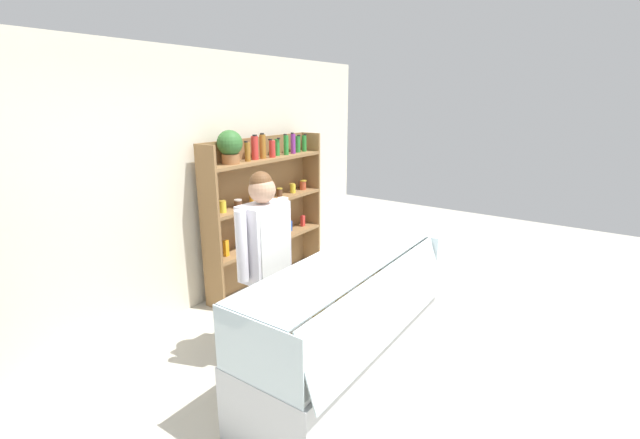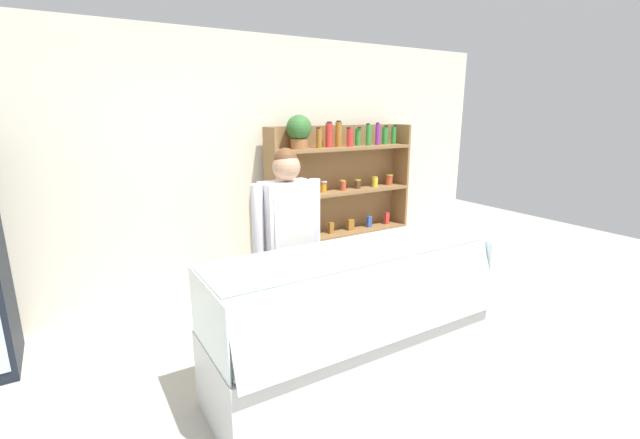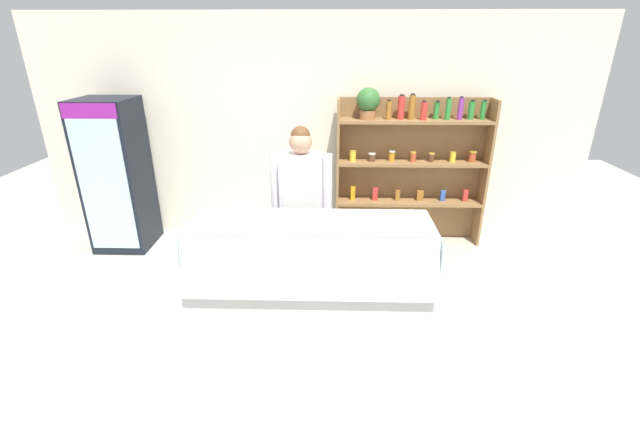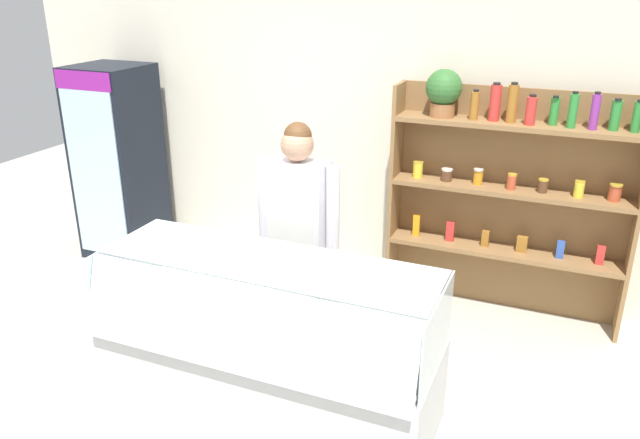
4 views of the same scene
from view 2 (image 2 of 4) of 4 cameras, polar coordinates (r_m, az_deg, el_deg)
The scene contains 5 objects.
ground_plane at distance 3.26m, azimuth 4.30°, elevation -22.22°, with size 12.00×12.00×0.00m, color #B7B2A3.
back_wall at distance 4.62m, azimuth -11.54°, elevation 6.71°, with size 6.80×0.10×2.70m, color silver.
shelving_unit at distance 4.95m, azimuth 2.02°, elevation 4.25°, with size 1.80×0.29×1.90m.
deli_display_case at distance 3.19m, azimuth 4.13°, elevation -16.39°, with size 2.04×0.79×1.01m.
shop_clerk at distance 3.43m, azimuth -4.30°, elevation -1.89°, with size 0.60×0.25×1.66m.
Camera 2 is at (-1.55, -2.11, 1.94)m, focal length 24.00 mm.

